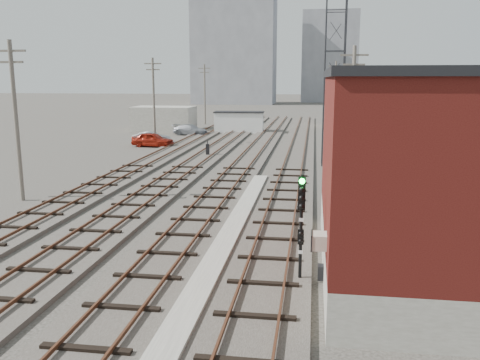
% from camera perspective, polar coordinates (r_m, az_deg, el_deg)
% --- Properties ---
extents(ground, '(320.00, 320.00, 0.00)m').
position_cam_1_polar(ground, '(66.89, 4.80, 5.37)').
color(ground, '#282621').
rests_on(ground, ground).
extents(track_right, '(3.20, 90.00, 0.39)m').
position_cam_1_polar(track_right, '(45.95, 6.29, 2.75)').
color(track_right, '#332D28').
rests_on(track_right, ground).
extents(track_mid_right, '(3.20, 90.00, 0.39)m').
position_cam_1_polar(track_mid_right, '(46.25, 1.32, 2.87)').
color(track_mid_right, '#332D28').
rests_on(track_mid_right, ground).
extents(track_mid_left, '(3.20, 90.00, 0.39)m').
position_cam_1_polar(track_mid_left, '(46.90, -3.54, 2.97)').
color(track_mid_left, '#332D28').
rests_on(track_mid_left, ground).
extents(track_left, '(3.20, 90.00, 0.39)m').
position_cam_1_polar(track_left, '(47.87, -8.24, 3.04)').
color(track_left, '#332D28').
rests_on(track_left, ground).
extents(platform_curb, '(0.90, 28.00, 0.26)m').
position_cam_1_polar(platform_curb, '(21.80, -1.47, -6.82)').
color(platform_curb, gray).
rests_on(platform_curb, ground).
extents(brick_building, '(6.54, 12.20, 7.22)m').
position_cam_1_polar(brick_building, '(19.02, 18.65, 0.76)').
color(brick_building, gray).
rests_on(brick_building, ground).
extents(lattice_tower, '(1.60, 1.60, 15.00)m').
position_cam_1_polar(lattice_tower, '(41.44, 10.54, 11.96)').
color(lattice_tower, black).
rests_on(lattice_tower, ground).
extents(utility_pole_left_a, '(1.80, 0.24, 9.00)m').
position_cam_1_polar(utility_pole_left_a, '(31.23, -23.87, 6.48)').
color(utility_pole_left_a, '#595147').
rests_on(utility_pole_left_a, ground).
extents(utility_pole_left_b, '(1.80, 0.24, 9.00)m').
position_cam_1_polar(utility_pole_left_b, '(54.05, -9.66, 8.94)').
color(utility_pole_left_b, '#595147').
rests_on(utility_pole_left_b, ground).
extents(utility_pole_left_c, '(1.80, 0.24, 9.00)m').
position_cam_1_polar(utility_pole_left_c, '(78.21, -3.98, 9.77)').
color(utility_pole_left_c, '#595147').
rests_on(utility_pole_left_c, ground).
extents(utility_pole_right_a, '(1.80, 0.24, 9.00)m').
position_cam_1_polar(utility_pole_right_a, '(34.56, 12.47, 7.55)').
color(utility_pole_right_a, '#595147').
rests_on(utility_pole_right_a, ground).
extents(utility_pole_right_b, '(1.80, 0.24, 9.00)m').
position_cam_1_polar(utility_pole_right_b, '(64.49, 10.61, 9.27)').
color(utility_pole_right_b, '#595147').
rests_on(utility_pole_right_b, ground).
extents(apartment_left, '(22.00, 14.00, 30.00)m').
position_cam_1_polar(apartment_left, '(143.34, -0.59, 14.58)').
color(apartment_left, gray).
rests_on(apartment_left, ground).
extents(apartment_right, '(16.00, 12.00, 26.00)m').
position_cam_1_polar(apartment_right, '(156.58, 10.00, 13.41)').
color(apartment_right, gray).
rests_on(apartment_right, ground).
extents(shed_left, '(8.00, 5.00, 3.20)m').
position_cam_1_polar(shed_left, '(69.57, -8.54, 6.84)').
color(shed_left, gray).
rests_on(shed_left, ground).
extents(shed_right, '(6.00, 6.00, 4.00)m').
position_cam_1_polar(shed_right, '(76.73, 12.08, 7.43)').
color(shed_right, gray).
rests_on(shed_right, ground).
extents(signal_mast, '(0.40, 0.40, 3.79)m').
position_cam_1_polar(signal_mast, '(17.23, 6.88, -4.68)').
color(signal_mast, gray).
rests_on(signal_mast, ground).
extents(switch_stand, '(0.36, 0.36, 1.37)m').
position_cam_1_polar(switch_stand, '(45.70, -3.66, 3.43)').
color(switch_stand, black).
rests_on(switch_stand, ground).
extents(site_trailer, '(6.58, 3.17, 2.71)m').
position_cam_1_polar(site_trailer, '(66.31, -0.10, 6.54)').
color(site_trailer, white).
rests_on(site_trailer, ground).
extents(car_red, '(4.54, 2.37, 1.48)m').
position_cam_1_polar(car_red, '(53.00, -9.78, 4.48)').
color(car_red, maroon).
rests_on(car_red, ground).
extents(car_silver, '(4.16, 1.95, 1.32)m').
position_cam_1_polar(car_silver, '(55.24, -9.89, 4.67)').
color(car_silver, '#A4A7AC').
rests_on(car_silver, ground).
extents(car_grey, '(4.84, 2.89, 1.31)m').
position_cam_1_polar(car_grey, '(63.39, -5.56, 5.63)').
color(car_grey, gray).
rests_on(car_grey, ground).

